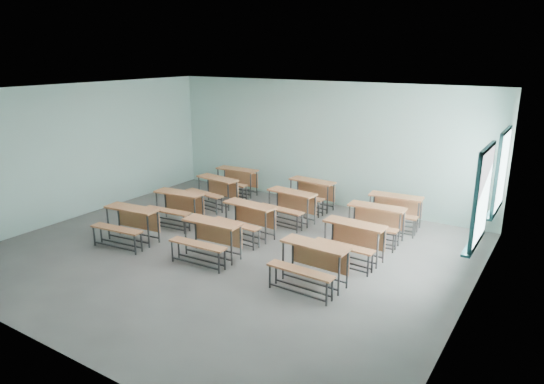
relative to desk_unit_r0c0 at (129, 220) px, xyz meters
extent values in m
cube|color=slate|center=(2.08, 0.76, -0.51)|extent=(9.00, 8.00, 0.02)
cube|color=white|center=(2.08, 0.76, 2.71)|extent=(9.00, 8.00, 0.02)
cube|color=#AED9D0|center=(2.08, 4.77, 1.10)|extent=(9.00, 0.02, 3.20)
cube|color=#AED9D0|center=(2.08, -3.25, 1.10)|extent=(9.00, 0.02, 3.20)
cube|color=#AED9D0|center=(-2.43, 0.76, 1.10)|extent=(0.02, 8.00, 3.20)
cube|color=#AED9D0|center=(6.59, 0.76, 1.10)|extent=(0.02, 8.00, 3.20)
cube|color=#194146|center=(6.55, 3.56, 0.43)|extent=(0.06, 1.20, 0.06)
cube|color=#194146|center=(6.55, 3.56, 1.97)|extent=(0.06, 1.20, 0.06)
cube|color=#194146|center=(6.55, 2.99, 1.20)|extent=(0.06, 0.06, 1.60)
cube|color=#194146|center=(6.55, 4.13, 1.20)|extent=(0.06, 0.06, 1.60)
cube|color=#194146|center=(6.55, 3.56, 1.20)|extent=(0.04, 0.04, 1.48)
cube|color=#194146|center=(6.55, 3.56, 1.20)|extent=(0.04, 1.08, 0.04)
cube|color=#194146|center=(6.51, 3.56, 0.37)|extent=(0.14, 1.28, 0.04)
cube|color=white|center=(6.58, 3.56, 1.20)|extent=(0.01, 1.08, 1.48)
cube|color=#194146|center=(6.55, 1.56, 0.43)|extent=(0.06, 1.20, 0.06)
cube|color=#194146|center=(6.55, 1.56, 1.97)|extent=(0.06, 1.20, 0.06)
cube|color=#194146|center=(6.55, 0.99, 1.20)|extent=(0.06, 0.06, 1.60)
cube|color=#194146|center=(6.55, 2.13, 1.20)|extent=(0.06, 0.06, 1.60)
cube|color=#194146|center=(6.55, 1.56, 1.20)|extent=(0.04, 0.04, 1.48)
cube|color=#194146|center=(6.55, 1.56, 1.20)|extent=(0.04, 1.08, 0.04)
cube|color=#194146|center=(6.51, 1.56, 0.37)|extent=(0.14, 1.28, 0.04)
cube|color=white|center=(6.58, 1.56, 1.20)|extent=(0.01, 1.08, 1.48)
cube|color=#A8643C|center=(-0.01, 0.11, 0.22)|extent=(1.23, 0.52, 0.04)
cube|color=#A8643C|center=(-0.03, 0.29, -0.08)|extent=(1.13, 0.14, 0.41)
cylinder|color=#393B3E|center=(-0.54, -0.11, -0.15)|extent=(0.04, 0.04, 0.71)
cylinder|color=#393B3E|center=(0.55, 0.01, -0.15)|extent=(0.04, 0.04, 0.71)
cylinder|color=#393B3E|center=(-0.57, 0.21, -0.15)|extent=(0.04, 0.04, 0.71)
cylinder|color=#393B3E|center=(0.52, 0.32, -0.15)|extent=(0.04, 0.04, 0.71)
cube|color=#393B3E|center=(0.01, -0.05, -0.40)|extent=(1.09, 0.15, 0.03)
cube|color=#393B3E|center=(-0.03, 0.27, -0.40)|extent=(1.09, 0.15, 0.03)
cube|color=#A8643C|center=(0.04, -0.37, -0.07)|extent=(1.22, 0.37, 0.03)
cylinder|color=#393B3E|center=(-0.50, -0.52, -0.30)|extent=(0.04, 0.04, 0.41)
cylinder|color=#393B3E|center=(0.59, -0.41, -0.30)|extent=(0.04, 0.04, 0.41)
cylinder|color=#393B3E|center=(-0.52, -0.33, -0.30)|extent=(0.04, 0.04, 0.41)
cylinder|color=#393B3E|center=(0.57, -0.22, -0.30)|extent=(0.04, 0.04, 0.41)
cube|color=#393B3E|center=(0.05, -0.46, -0.42)|extent=(1.09, 0.15, 0.03)
cube|color=#393B3E|center=(0.03, -0.27, -0.42)|extent=(1.09, 0.15, 0.03)
cube|color=#A8643C|center=(1.96, 0.37, 0.22)|extent=(1.22, 0.46, 0.04)
cube|color=#A8643C|center=(1.95, 0.55, -0.08)|extent=(1.14, 0.08, 0.41)
cylinder|color=#393B3E|center=(1.42, 0.18, -0.15)|extent=(0.04, 0.04, 0.71)
cylinder|color=#393B3E|center=(2.51, 0.24, -0.15)|extent=(0.04, 0.04, 0.71)
cylinder|color=#393B3E|center=(1.40, 0.50, -0.15)|extent=(0.04, 0.04, 0.71)
cylinder|color=#393B3E|center=(2.49, 0.56, -0.15)|extent=(0.04, 0.04, 0.71)
cube|color=#393B3E|center=(1.96, 0.21, -0.40)|extent=(1.10, 0.09, 0.03)
cube|color=#393B3E|center=(1.95, 0.53, -0.40)|extent=(1.10, 0.09, 0.03)
cube|color=#A8643C|center=(1.98, -0.11, -0.07)|extent=(1.21, 0.31, 0.03)
cylinder|color=#393B3E|center=(1.44, -0.23, -0.30)|extent=(0.04, 0.04, 0.41)
cylinder|color=#393B3E|center=(2.53, -0.18, -0.30)|extent=(0.04, 0.04, 0.41)
cylinder|color=#393B3E|center=(1.43, -0.05, -0.30)|extent=(0.04, 0.04, 0.41)
cylinder|color=#393B3E|center=(2.52, 0.01, -0.30)|extent=(0.04, 0.04, 0.41)
cube|color=#393B3E|center=(1.99, -0.21, -0.42)|extent=(1.10, 0.09, 0.03)
cube|color=#393B3E|center=(1.98, -0.02, -0.42)|extent=(1.10, 0.09, 0.03)
cube|color=#A8643C|center=(4.18, 0.41, 0.22)|extent=(1.21, 0.44, 0.04)
cube|color=#A8643C|center=(4.19, 0.59, -0.08)|extent=(1.14, 0.06, 0.41)
cylinder|color=#393B3E|center=(3.63, 0.27, -0.15)|extent=(0.04, 0.04, 0.71)
cylinder|color=#393B3E|center=(4.72, 0.23, -0.15)|extent=(0.04, 0.04, 0.71)
cylinder|color=#393B3E|center=(3.64, 0.59, -0.15)|extent=(0.04, 0.04, 0.71)
cylinder|color=#393B3E|center=(4.74, 0.55, -0.15)|extent=(0.04, 0.04, 0.71)
cube|color=#393B3E|center=(4.18, 0.25, -0.40)|extent=(1.10, 0.07, 0.03)
cube|color=#393B3E|center=(4.19, 0.57, -0.40)|extent=(1.10, 0.07, 0.03)
cube|color=#A8643C|center=(4.17, -0.07, -0.07)|extent=(1.20, 0.29, 0.03)
cylinder|color=#393B3E|center=(3.61, -0.14, -0.30)|extent=(0.04, 0.04, 0.41)
cylinder|color=#393B3E|center=(4.71, -0.18, -0.30)|extent=(0.04, 0.04, 0.41)
cylinder|color=#393B3E|center=(3.62, 0.04, -0.30)|extent=(0.04, 0.04, 0.41)
cylinder|color=#393B3E|center=(4.72, 0.01, -0.30)|extent=(0.04, 0.04, 0.41)
cube|color=#393B3E|center=(4.16, -0.16, -0.42)|extent=(1.10, 0.07, 0.03)
cube|color=#393B3E|center=(4.17, 0.03, -0.42)|extent=(1.10, 0.07, 0.03)
cube|color=#A8643C|center=(0.02, 1.51, 0.22)|extent=(1.23, 0.51, 0.04)
cube|color=#A8643C|center=(0.00, 1.70, -0.08)|extent=(1.13, 0.13, 0.41)
cylinder|color=#393B3E|center=(-0.51, 1.30, -0.15)|extent=(0.04, 0.04, 0.71)
cylinder|color=#393B3E|center=(0.58, 1.41, -0.15)|extent=(0.04, 0.04, 0.71)
cylinder|color=#393B3E|center=(-0.54, 1.62, -0.15)|extent=(0.04, 0.04, 0.71)
cylinder|color=#393B3E|center=(0.55, 1.72, -0.15)|extent=(0.04, 0.04, 0.71)
cube|color=#393B3E|center=(0.04, 1.35, -0.40)|extent=(1.09, 0.14, 0.03)
cube|color=#393B3E|center=(0.01, 1.67, -0.40)|extent=(1.09, 0.14, 0.03)
cube|color=#A8643C|center=(0.07, 1.04, -0.07)|extent=(1.22, 0.36, 0.03)
cylinder|color=#393B3E|center=(-0.47, 0.89, -0.30)|extent=(0.04, 0.04, 0.41)
cylinder|color=#393B3E|center=(0.62, 0.99, -0.30)|extent=(0.04, 0.04, 0.41)
cylinder|color=#393B3E|center=(-0.49, 1.08, -0.30)|extent=(0.04, 0.04, 0.41)
cylinder|color=#393B3E|center=(0.61, 1.18, -0.30)|extent=(0.04, 0.04, 0.41)
cube|color=#393B3E|center=(0.08, 0.94, -0.42)|extent=(1.09, 0.14, 0.03)
cube|color=#393B3E|center=(0.06, 1.13, -0.42)|extent=(1.09, 0.14, 0.03)
cube|color=#A8643C|center=(1.94, 1.65, 0.22)|extent=(1.22, 0.48, 0.04)
cube|color=#A8643C|center=(1.96, 1.84, -0.08)|extent=(1.14, 0.09, 0.41)
cylinder|color=#393B3E|center=(1.39, 1.53, -0.15)|extent=(0.04, 0.04, 0.71)
cylinder|color=#393B3E|center=(2.48, 1.46, -0.15)|extent=(0.04, 0.04, 0.71)
cylinder|color=#393B3E|center=(1.41, 1.85, -0.15)|extent=(0.04, 0.04, 0.71)
cylinder|color=#393B3E|center=(2.50, 1.78, -0.15)|extent=(0.04, 0.04, 0.71)
cube|color=#393B3E|center=(1.93, 1.49, -0.40)|extent=(1.10, 0.10, 0.03)
cube|color=#393B3E|center=(1.95, 1.81, -0.40)|extent=(1.10, 0.10, 0.03)
cube|color=#A8643C|center=(1.91, 1.18, -0.07)|extent=(1.21, 0.33, 0.03)
cylinder|color=#393B3E|center=(1.36, 1.12, -0.30)|extent=(0.04, 0.04, 0.41)
cylinder|color=#393B3E|center=(2.45, 1.05, -0.30)|extent=(0.04, 0.04, 0.41)
cylinder|color=#393B3E|center=(1.37, 1.31, -0.30)|extent=(0.04, 0.04, 0.41)
cylinder|color=#393B3E|center=(2.47, 1.23, -0.30)|extent=(0.04, 0.04, 0.41)
cube|color=#393B3E|center=(1.91, 1.08, -0.42)|extent=(1.10, 0.10, 0.03)
cube|color=#393B3E|center=(1.92, 1.27, -0.42)|extent=(1.10, 0.10, 0.03)
cube|color=#A8643C|center=(4.34, 1.75, 0.22)|extent=(1.21, 0.43, 0.04)
cube|color=#A8643C|center=(4.35, 1.93, -0.08)|extent=(1.14, 0.05, 0.41)
cylinder|color=#393B3E|center=(3.79, 1.60, -0.15)|extent=(0.04, 0.04, 0.71)
cylinder|color=#393B3E|center=(4.88, 1.57, -0.15)|extent=(0.04, 0.04, 0.71)
cylinder|color=#393B3E|center=(3.80, 1.92, -0.15)|extent=(0.04, 0.04, 0.71)
cylinder|color=#393B3E|center=(4.89, 1.89, -0.15)|extent=(0.04, 0.04, 0.71)
cube|color=#393B3E|center=(4.34, 1.59, -0.40)|extent=(1.10, 0.06, 0.03)
cube|color=#393B3E|center=(4.35, 1.91, -0.40)|extent=(1.10, 0.06, 0.03)
cube|color=#A8643C|center=(4.33, 1.27, -0.07)|extent=(1.20, 0.28, 0.03)
cylinder|color=#393B3E|center=(3.78, 1.19, -0.30)|extent=(0.04, 0.04, 0.41)
cylinder|color=#393B3E|center=(4.87, 1.16, -0.30)|extent=(0.04, 0.04, 0.41)
cylinder|color=#393B3E|center=(3.78, 1.38, -0.30)|extent=(0.04, 0.04, 0.41)
cylinder|color=#393B3E|center=(4.88, 1.35, -0.30)|extent=(0.04, 0.04, 0.41)
cube|color=#393B3E|center=(4.32, 1.17, -0.42)|extent=(1.10, 0.06, 0.03)
cube|color=#393B3E|center=(4.33, 1.36, -0.42)|extent=(1.10, 0.06, 0.03)
cube|color=#A8643C|center=(-0.06, 3.05, 0.22)|extent=(1.24, 0.56, 0.04)
cube|color=#A8643C|center=(-0.04, 3.23, -0.08)|extent=(1.13, 0.18, 0.41)
cylinder|color=#393B3E|center=(-0.63, 2.97, -0.15)|extent=(0.04, 0.04, 0.71)
cylinder|color=#393B3E|center=(0.46, 2.82, -0.15)|extent=(0.04, 0.04, 0.71)
cylinder|color=#393B3E|center=(-0.58, 3.28, -0.15)|extent=(0.04, 0.04, 0.71)
cylinder|color=#393B3E|center=(0.50, 3.13, -0.15)|extent=(0.04, 0.04, 0.71)
cube|color=#393B3E|center=(-0.08, 2.89, -0.40)|extent=(1.09, 0.18, 0.03)
cube|color=#393B3E|center=(-0.04, 3.21, -0.40)|extent=(1.09, 0.18, 0.03)
cube|color=#A8643C|center=(-0.13, 2.58, -0.07)|extent=(1.22, 0.41, 0.03)
cylinder|color=#393B3E|center=(-0.68, 2.56, -0.30)|extent=(0.04, 0.04, 0.41)
cylinder|color=#393B3E|center=(0.40, 2.41, -0.30)|extent=(0.04, 0.04, 0.41)
cylinder|color=#393B3E|center=(-0.66, 2.75, -0.30)|extent=(0.04, 0.04, 0.41)
cylinder|color=#393B3E|center=(0.43, 2.60, -0.30)|extent=(0.04, 0.04, 0.41)
cube|color=#393B3E|center=(-0.14, 2.48, -0.42)|extent=(1.09, 0.18, 0.03)
cube|color=#393B3E|center=(-0.11, 2.67, -0.42)|extent=(1.09, 0.18, 0.03)
cube|color=#A8643C|center=(2.22, 2.99, 0.22)|extent=(1.23, 0.50, 0.04)
cube|color=#A8643C|center=(2.24, 3.17, -0.08)|extent=(1.13, 0.12, 0.41)
cylinder|color=#393B3E|center=(1.66, 2.88, -0.15)|extent=(0.04, 0.04, 0.71)
cylinder|color=#393B3E|center=(2.76, 2.78, -0.15)|extent=(0.04, 0.04, 0.71)
cylinder|color=#393B3E|center=(1.69, 3.19, -0.15)|extent=(0.04, 0.04, 0.71)
cylinder|color=#393B3E|center=(2.78, 3.10, -0.15)|extent=(0.04, 0.04, 0.71)
cube|color=#393B3E|center=(2.21, 2.83, -0.40)|extent=(1.10, 0.12, 0.03)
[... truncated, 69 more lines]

